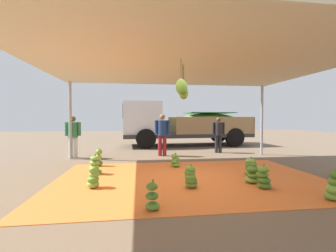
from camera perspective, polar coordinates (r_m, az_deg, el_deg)
The scene contains 17 objects.
ground_plane at distance 8.67m, azimuth 1.18°, elevation -8.11°, with size 40.00×40.00×0.00m, color brown.
tarp_orange at distance 5.79m, azimuth 5.75°, elevation -13.10°, with size 6.61×4.25×0.01m, color orange.
tent_canopy at distance 5.67m, azimuth 6.01°, elevation 15.52°, with size 8.00×7.00×2.93m.
banana_bunch_0 at distance 4.99m, azimuth 5.78°, elevation -12.86°, with size 0.35×0.36×0.51m.
banana_bunch_1 at distance 7.47m, azimuth -17.20°, elevation -7.82°, with size 0.31×0.31×0.56m.
banana_bunch_2 at distance 5.34m, azimuth 23.09°, elevation -12.05°, with size 0.39×0.39×0.52m.
banana_bunch_3 at distance 6.41m, azimuth 20.37°, elevation -9.80°, with size 0.47×0.47×0.49m.
banana_bunch_4 at distance 6.45m, azimuth -18.04°, elevation -9.53°, with size 0.41×0.37×0.55m.
banana_bunch_5 at distance 5.22m, azimuth -18.36°, elevation -12.34°, with size 0.36×0.38×0.51m.
banana_bunch_6 at distance 7.01m, azimuth 1.87°, elevation -8.83°, with size 0.37×0.38×0.45m.
banana_bunch_7 at distance 5.69m, azimuth 20.65°, elevation -11.66°, with size 0.47×0.46×0.42m.
banana_bunch_8 at distance 5.18m, azimuth 36.68°, elevation -12.22°, with size 0.42×0.43×0.60m.
banana_bunch_9 at distance 3.85m, azimuth -4.03°, elevation -17.60°, with size 0.29×0.29×0.51m.
cargo_truck_main at distance 12.69m, azimuth 3.57°, elevation 0.57°, with size 7.12×2.79×2.40m.
worker_0 at distance 9.07m, azimuth -1.47°, elevation -1.42°, with size 0.62×0.38×1.68m.
worker_1 at distance 9.33m, azimuth -22.97°, elevation -1.77°, with size 0.59×0.36×1.60m.
worker_2 at distance 10.17m, azimuth 12.67°, elevation -1.49°, with size 0.57×0.35×1.57m.
Camera 1 is at (-1.28, -5.45, 1.49)m, focal length 24.02 mm.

